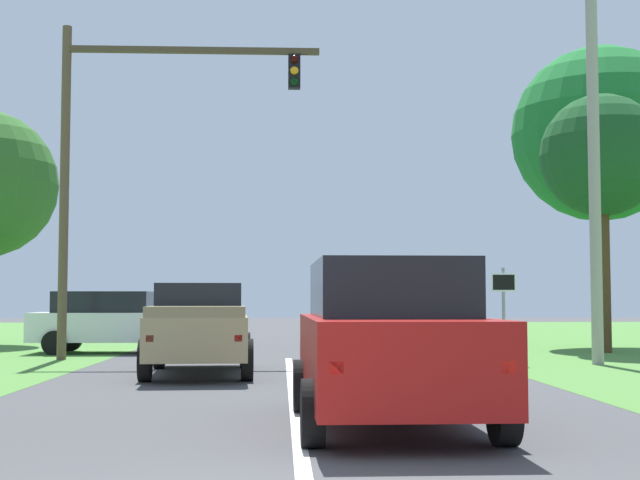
{
  "coord_description": "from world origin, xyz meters",
  "views": [
    {
      "loc": [
        -0.21,
        -6.22,
        1.55
      ],
      "look_at": [
        0.76,
        16.23,
        3.02
      ],
      "focal_mm": 50.94,
      "sensor_mm": 36.0,
      "label": 1
    }
  ],
  "objects": [
    {
      "name": "traffic_light",
      "position": [
        -4.26,
        17.44,
        5.63
      ],
      "size": [
        6.75,
        0.4,
        8.71
      ],
      "color": "brown",
      "rests_on": "ground_plane"
    },
    {
      "name": "ground_plane",
      "position": [
        0.0,
        9.83,
        0.0
      ],
      "size": [
        120.0,
        120.0,
        0.0
      ],
      "primitive_type": "plane",
      "color": "#424244"
    },
    {
      "name": "crossing_suv_far",
      "position": [
        -5.16,
        20.31,
        0.93
      ],
      "size": [
        4.47,
        2.15,
        1.78
      ],
      "color": "silver",
      "rests_on": "ground_plane"
    },
    {
      "name": "extra_tree_2",
      "position": [
        9.24,
        19.9,
        5.75
      ],
      "size": [
        3.6,
        3.6,
        7.6
      ],
      "color": "#4C351E",
      "rests_on": "ground_plane"
    },
    {
      "name": "utility_pole_right",
      "position": [
        7.33,
        15.15,
        5.23
      ],
      "size": [
        0.28,
        0.28,
        10.45
      ],
      "primitive_type": "cylinder",
      "color": "#9E998E",
      "rests_on": "ground_plane"
    },
    {
      "name": "red_suv_near",
      "position": [
        1.13,
        4.97,
        1.06
      ],
      "size": [
        2.33,
        4.88,
        2.03
      ],
      "color": "#9E1411",
      "rests_on": "ground_plane"
    },
    {
      "name": "pickup_truck_lead",
      "position": [
        -1.88,
        12.66,
        0.96
      ],
      "size": [
        2.36,
        5.4,
        1.87
      ],
      "color": "tan",
      "rests_on": "ground_plane"
    },
    {
      "name": "oak_tree_right",
      "position": [
        10.27,
        22.82,
        6.96
      ],
      "size": [
        5.75,
        5.75,
        9.85
      ],
      "color": "#4C351E",
      "rests_on": "ground_plane"
    },
    {
      "name": "keep_moving_sign",
      "position": [
        5.09,
        15.18,
        1.48
      ],
      "size": [
        0.6,
        0.09,
        2.3
      ],
      "color": "gray",
      "rests_on": "ground_plane"
    }
  ]
}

